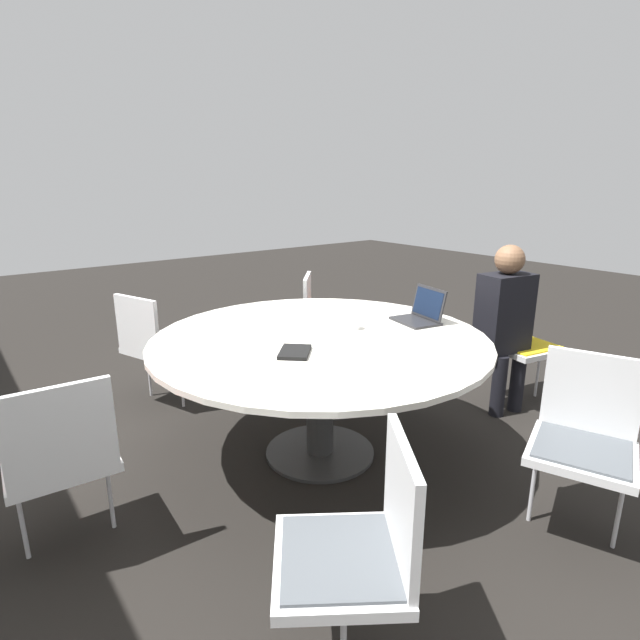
% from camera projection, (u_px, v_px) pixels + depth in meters
% --- Properties ---
extents(ground_plane, '(16.00, 16.00, 0.00)m').
position_uv_depth(ground_plane, '(320.00, 453.00, 3.05)').
color(ground_plane, black).
extents(conference_table, '(1.92, 1.92, 0.75)m').
position_uv_depth(conference_table, '(320.00, 355.00, 2.88)').
color(conference_table, '#333333').
rests_on(conference_table, ground_plane).
extents(chair_0, '(0.50, 0.51, 0.84)m').
position_uv_depth(chair_0, '(518.00, 336.00, 3.70)').
color(chair_0, silver).
rests_on(chair_0, ground_plane).
extents(chair_1, '(0.61, 0.61, 0.84)m').
position_uv_depth(chair_1, '(322.00, 315.00, 4.25)').
color(chair_1, silver).
rests_on(chair_1, ground_plane).
extents(chair_2, '(0.55, 0.54, 0.84)m').
position_uv_depth(chair_2, '(154.00, 341.00, 3.59)').
color(chair_2, silver).
rests_on(chair_2, ground_plane).
extents(chair_3, '(0.45, 0.47, 0.84)m').
position_uv_depth(chair_3, '(60.00, 452.00, 2.12)').
color(chair_3, silver).
rests_on(chair_3, ground_plane).
extents(chair_4, '(0.60, 0.60, 0.84)m').
position_uv_depth(chair_4, '(360.00, 542.00, 1.59)').
color(chair_4, silver).
rests_on(chair_4, ground_plane).
extents(chair_5, '(0.56, 0.55, 0.84)m').
position_uv_depth(chair_5, '(585.00, 433.00, 2.28)').
color(chair_5, silver).
rests_on(chair_5, ground_plane).
extents(person_0, '(0.31, 0.40, 1.19)m').
position_uv_depth(person_0, '(506.00, 316.00, 3.48)').
color(person_0, black).
rests_on(person_0, ground_plane).
extents(laptop, '(0.32, 0.28, 0.21)m').
position_uv_depth(laptop, '(421.00, 313.00, 3.14)').
color(laptop, '#232326').
rests_on(laptop, conference_table).
extents(spiral_notebook, '(0.26, 0.25, 0.02)m').
position_uv_depth(spiral_notebook, '(295.00, 352.00, 2.57)').
color(spiral_notebook, black).
rests_on(spiral_notebook, conference_table).
extents(coffee_cup, '(0.08, 0.08, 0.08)m').
position_uv_depth(coffee_cup, '(353.00, 323.00, 2.98)').
color(coffee_cup, white).
rests_on(coffee_cup, conference_table).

